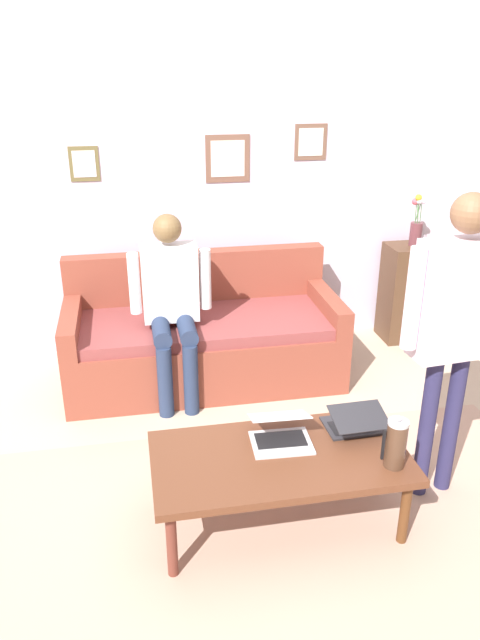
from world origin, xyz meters
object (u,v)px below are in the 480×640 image
laptop_center (280,433)px  french_press (396,443)px  laptop_left (354,423)px  side_shelf (409,292)px  person_standing (456,314)px  couch (203,338)px  coffee_table (280,462)px  flower_vase (416,226)px  person_seated (171,298)px

laptop_center → french_press: 0.57m
laptop_left → side_shelf: 2.20m
laptop_left → french_press: size_ratio=1.09×
laptop_left → french_press: bearing=103.7°
side_shelf → person_standing: bearing=69.3°
laptop_center → french_press: bearing=148.1°
laptop_center → side_shelf: size_ratio=0.39×
couch → person_standing: size_ratio=1.19×
couch → coffee_table: (-0.17, 1.63, 0.06)m
couch → flower_vase: size_ratio=4.68×
laptop_center → flower_vase: (-1.58, -1.88, 0.52)m
flower_vase → person_standing: 2.04m
french_press → person_seated: 1.84m
french_press → person_seated: (0.92, -1.59, 0.19)m
laptop_left → laptop_center: laptop_center is taller
laptop_left → person_standing: bearing=173.3°
flower_vase → person_seated: size_ratio=0.33×
french_press → side_shelf: side_shelf is taller
couch → side_shelf: couch is taller
laptop_left → laptop_center: bearing=3.4°
laptop_left → flower_vase: bearing=-122.4°
person_standing → laptop_center: bearing=-2.0°
french_press → person_seated: size_ratio=0.22×
couch → coffee_table: couch is taller
french_press → flower_vase: bearing=-116.7°
couch → coffee_table: size_ratio=1.55×
laptop_center → person_seated: size_ratio=0.25×
coffee_table → laptop_center: (-0.03, -0.12, 0.09)m
laptop_center → person_seated: person_seated is taller
flower_vase → person_standing: size_ratio=0.25×
french_press → person_seated: bearing=-60.0°
flower_vase → person_standing: bearing=69.3°
laptop_left → french_press: (-0.08, 0.32, 0.08)m
couch → french_press: (-0.68, 1.81, 0.23)m
coffee_table → french_press: size_ratio=4.56×
couch → person_standing: person_standing is taller
flower_vase → laptop_left: bearing=57.6°
french_press → person_seated: person_seated is taller
couch → side_shelf: size_ratio=2.41×
coffee_table → laptop_center: 0.15m
french_press → person_standing: 0.70m
laptop_left → flower_vase: flower_vase is taller
laptop_left → side_shelf: side_shelf is taller
side_shelf → person_standing: (0.72, 1.91, 0.65)m
person_standing → flower_vase: bearing=-110.7°
side_shelf → person_standing: size_ratio=0.49×
person_seated → couch: bearing=-135.8°
flower_vase → person_standing: (0.72, 1.91, 0.09)m
laptop_left → french_press: 0.34m
couch → side_shelf: 1.82m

